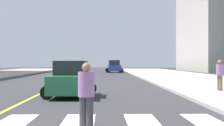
{
  "coord_description": "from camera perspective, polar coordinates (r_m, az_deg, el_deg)",
  "views": [
    {
      "loc": [
        3.43,
        -4.82,
        1.67
      ],
      "look_at": [
        4.38,
        36.8,
        1.61
      ],
      "focal_mm": 54.1,
      "sensor_mm": 36.0,
      "label": 1
    }
  ],
  "objects": [
    {
      "name": "car_blue_fourth",
      "position": [
        56.2,
        0.36,
        -0.64
      ],
      "size": [
        2.96,
        4.67,
        2.07
      ],
      "rotation": [
        0.0,
        0.0,
        3.17
      ],
      "color": "#2D479E",
      "rests_on": "ground"
    },
    {
      "name": "pedestrian_waiting_east",
      "position": [
        19.1,
        17.76,
        -1.75
      ],
      "size": [
        0.41,
        0.41,
        1.66
      ],
      "rotation": [
        0.0,
        0.0,
        1.83
      ],
      "color": "brown",
      "rests_on": "sidewalk_kerb_east"
    },
    {
      "name": "car_yellow_second",
      "position": [
        64.69,
        -5.7,
        -0.59
      ],
      "size": [
        2.85,
        4.45,
        1.96
      ],
      "rotation": [
        0.0,
        0.0,
        0.04
      ],
      "color": "gold",
      "rests_on": "ground"
    },
    {
      "name": "pedestrian_crossing",
      "position": [
        8.41,
        -4.37,
        -5.07
      ],
      "size": [
        0.41,
        0.41,
        1.67
      ],
      "rotation": [
        0.0,
        0.0,
        5.93
      ],
      "color": "#38383D",
      "rests_on": "ground"
    },
    {
      "name": "sidewalk_kerb_east",
      "position": [
        26.37,
        18.16,
        -3.4
      ],
      "size": [
        10.0,
        120.0,
        0.15
      ],
      "primitive_type": "cube",
      "color": "#B2ADA3",
      "rests_on": "ground"
    },
    {
      "name": "car_green_third",
      "position": [
        16.6,
        -7.02,
        -2.86
      ],
      "size": [
        2.49,
        3.95,
        1.76
      ],
      "rotation": [
        0.0,
        0.0,
        3.13
      ],
      "color": "#236B42",
      "rests_on": "ground"
    },
    {
      "name": "lane_divider_paint",
      "position": [
        44.98,
        -5.68,
        -2.04
      ],
      "size": [
        0.16,
        80.0,
        0.01
      ],
      "primitive_type": "cube",
      "color": "yellow",
      "rests_on": "ground"
    }
  ]
}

